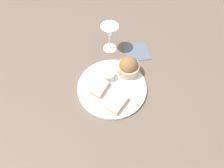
{
  "coord_description": "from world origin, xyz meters",
  "views": [
    {
      "loc": [
        -0.42,
        -0.05,
        0.7
      ],
      "look_at": [
        0.0,
        0.0,
        0.03
      ],
      "focal_mm": 28.0,
      "sensor_mm": 36.0,
      "label": 1
    }
  ],
  "objects_px": {
    "cheese_toast_near": "(118,103)",
    "napkin": "(137,52)",
    "sauce_ramekin": "(109,76)",
    "salad_bowl": "(128,67)",
    "cheese_toast_far": "(100,88)",
    "wine_glass": "(110,33)"
  },
  "relations": [
    {
      "from": "cheese_toast_near",
      "to": "napkin",
      "type": "relative_size",
      "value": 0.7
    },
    {
      "from": "sauce_ramekin",
      "to": "napkin",
      "type": "distance_m",
      "value": 0.24
    },
    {
      "from": "salad_bowl",
      "to": "sauce_ramekin",
      "type": "distance_m",
      "value": 0.1
    },
    {
      "from": "salad_bowl",
      "to": "napkin",
      "type": "distance_m",
      "value": 0.16
    },
    {
      "from": "cheese_toast_far",
      "to": "salad_bowl",
      "type": "bearing_deg",
      "value": -45.94
    },
    {
      "from": "cheese_toast_near",
      "to": "cheese_toast_far",
      "type": "xyz_separation_m",
      "value": [
        0.07,
        0.09,
        -0.0
      ]
    },
    {
      "from": "sauce_ramekin",
      "to": "cheese_toast_far",
      "type": "relative_size",
      "value": 0.51
    },
    {
      "from": "salad_bowl",
      "to": "sauce_ramekin",
      "type": "xyz_separation_m",
      "value": [
        -0.05,
        0.09,
        -0.02
      ]
    },
    {
      "from": "cheese_toast_far",
      "to": "wine_glass",
      "type": "distance_m",
      "value": 0.28
    },
    {
      "from": "sauce_ramekin",
      "to": "cheese_toast_near",
      "type": "xyz_separation_m",
      "value": [
        -0.13,
        -0.06,
        -0.01
      ]
    },
    {
      "from": "napkin",
      "to": "wine_glass",
      "type": "bearing_deg",
      "value": 86.26
    },
    {
      "from": "cheese_toast_near",
      "to": "cheese_toast_far",
      "type": "height_order",
      "value": "same"
    },
    {
      "from": "salad_bowl",
      "to": "cheese_toast_near",
      "type": "height_order",
      "value": "salad_bowl"
    },
    {
      "from": "salad_bowl",
      "to": "cheese_toast_far",
      "type": "distance_m",
      "value": 0.17
    },
    {
      "from": "napkin",
      "to": "cheese_toast_near",
      "type": "bearing_deg",
      "value": 168.19
    },
    {
      "from": "sauce_ramekin",
      "to": "napkin",
      "type": "bearing_deg",
      "value": -32.51
    },
    {
      "from": "sauce_ramekin",
      "to": "wine_glass",
      "type": "height_order",
      "value": "wine_glass"
    },
    {
      "from": "wine_glass",
      "to": "napkin",
      "type": "bearing_deg",
      "value": -93.74
    },
    {
      "from": "salad_bowl",
      "to": "cheese_toast_far",
      "type": "relative_size",
      "value": 1.01
    },
    {
      "from": "cheese_toast_near",
      "to": "napkin",
      "type": "height_order",
      "value": "cheese_toast_near"
    },
    {
      "from": "sauce_ramekin",
      "to": "napkin",
      "type": "height_order",
      "value": "sauce_ramekin"
    },
    {
      "from": "sauce_ramekin",
      "to": "cheese_toast_near",
      "type": "relative_size",
      "value": 0.48
    }
  ]
}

